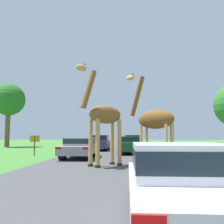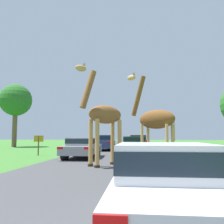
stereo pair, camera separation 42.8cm
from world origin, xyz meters
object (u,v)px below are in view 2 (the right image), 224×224
(tree_far_right, at_px, (16,101))
(sign_post, at_px, (39,142))
(giraffe_companion, at_px, (155,119))
(car_queue_right, at_px, (138,141))
(car_lead_maroon, at_px, (165,180))
(car_verge_right, at_px, (82,147))
(car_queue_left, at_px, (105,142))
(giraffe_near_road, at_px, (103,118))
(car_far_ahead, at_px, (134,144))

(tree_far_right, bearing_deg, sign_post, -55.52)
(giraffe_companion, bearing_deg, tree_far_right, 79.12)
(car_queue_right, height_order, sign_post, car_queue_right)
(car_lead_maroon, bearing_deg, tree_far_right, 122.95)
(car_lead_maroon, bearing_deg, car_verge_right, 109.96)
(car_lead_maroon, relative_size, car_queue_left, 0.85)
(car_lead_maroon, distance_m, car_verge_right, 11.67)
(tree_far_right, bearing_deg, giraffe_companion, -45.02)
(car_queue_right, bearing_deg, giraffe_near_road, -95.86)
(giraffe_near_road, distance_m, car_far_ahead, 7.98)
(giraffe_companion, bearing_deg, car_lead_maroon, -149.09)
(car_verge_right, distance_m, sign_post, 3.80)
(car_queue_left, relative_size, car_far_ahead, 1.18)
(car_queue_right, xyz_separation_m, car_verge_right, (-3.68, -13.24, -0.07))
(car_lead_maroon, bearing_deg, car_queue_right, 90.71)
(car_queue_right, distance_m, car_verge_right, 13.74)
(giraffe_companion, bearing_deg, giraffe_near_road, 149.14)
(car_queue_left, relative_size, sign_post, 3.34)
(car_queue_right, height_order, car_far_ahead, car_queue_right)
(sign_post, bearing_deg, car_queue_left, 60.38)
(car_far_ahead, bearing_deg, car_queue_right, 87.85)
(car_queue_right, relative_size, car_verge_right, 1.00)
(giraffe_near_road, relative_size, car_verge_right, 1.11)
(car_far_ahead, relative_size, sign_post, 2.82)
(car_verge_right, bearing_deg, car_lead_maroon, -70.04)
(car_queue_left, bearing_deg, tree_far_right, 155.95)
(car_lead_maroon, xyz_separation_m, car_far_ahead, (-0.65, 14.74, 0.04))
(car_far_ahead, relative_size, tree_far_right, 0.50)
(car_lead_maroon, xyz_separation_m, car_verge_right, (-3.98, 10.96, 0.03))
(sign_post, bearing_deg, giraffe_near_road, -44.11)
(tree_far_right, bearing_deg, car_verge_right, -48.79)
(sign_post, bearing_deg, tree_far_right, 124.48)
(car_far_ahead, distance_m, car_verge_right, 5.03)
(car_lead_maroon, height_order, sign_post, sign_post)
(car_lead_maroon, distance_m, car_far_ahead, 14.76)
(giraffe_near_road, xyz_separation_m, sign_post, (-5.45, 5.29, -1.28))
(car_queue_left, distance_m, car_verge_right, 8.22)
(car_lead_maroon, height_order, car_verge_right, car_verge_right)
(car_lead_maroon, bearing_deg, car_queue_left, 100.69)
(giraffe_near_road, height_order, giraffe_companion, giraffe_companion)
(car_queue_left, bearing_deg, car_verge_right, -92.53)
(car_far_ahead, bearing_deg, giraffe_near_road, -100.35)
(car_lead_maroon, bearing_deg, giraffe_near_road, 106.30)
(giraffe_near_road, xyz_separation_m, car_lead_maroon, (2.06, -7.04, -1.60))
(car_lead_maroon, xyz_separation_m, car_queue_left, (-3.62, 19.17, 0.10))
(car_queue_right, distance_m, tree_far_right, 16.54)
(giraffe_companion, xyz_separation_m, car_queue_left, (-4.08, 10.96, -1.50))
(car_queue_left, xyz_separation_m, car_verge_right, (-0.36, -8.21, -0.07))
(car_far_ahead, distance_m, sign_post, 7.28)
(car_queue_right, bearing_deg, car_queue_left, -123.43)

